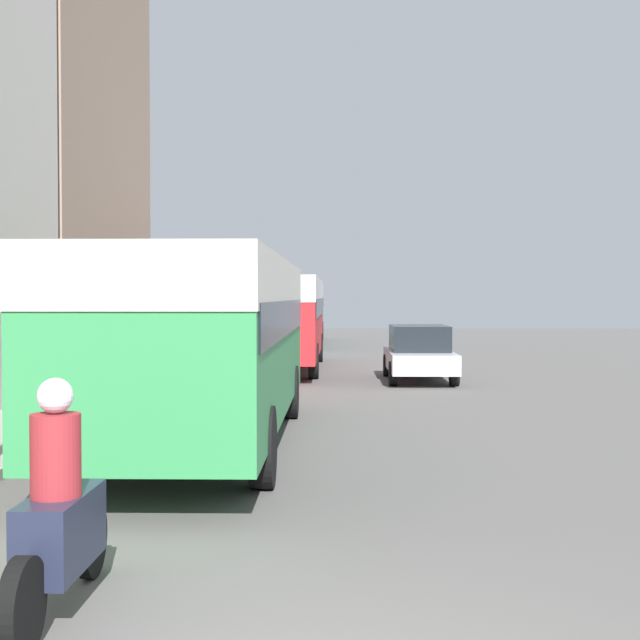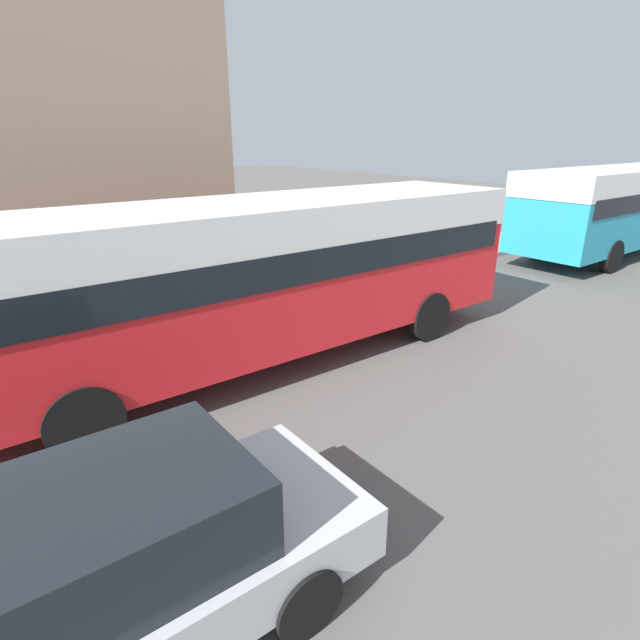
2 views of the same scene
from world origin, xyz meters
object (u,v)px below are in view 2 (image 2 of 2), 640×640
at_px(car_crossing, 91,577).
at_px(pedestrian_near_curb, 331,240).
at_px(bus_following, 256,261).
at_px(bus_third_in_line, 631,197).

height_order(car_crossing, pedestrian_near_curb, pedestrian_near_curb).
height_order(bus_following, bus_third_in_line, bus_third_in_line).
relative_size(bus_third_in_line, car_crossing, 2.50).
xyz_separation_m(car_crossing, pedestrian_near_curb, (-8.15, 8.73, 0.23)).
bearing_deg(bus_third_in_line, bus_following, -88.95).
bearing_deg(pedestrian_near_curb, bus_following, -49.99).
bearing_deg(car_crossing, bus_third_in_line, 102.78).
distance_m(bus_third_in_line, pedestrian_near_curb, 11.03).
distance_m(bus_third_in_line, car_crossing, 19.55).
height_order(bus_third_in_line, car_crossing, bus_third_in_line).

